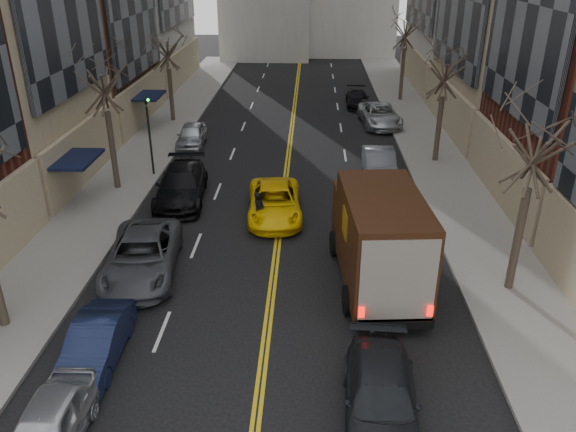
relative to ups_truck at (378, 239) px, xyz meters
name	(u,v)px	position (x,y,z in m)	size (l,w,h in m)	color
sidewalk_left	(149,146)	(-12.88, 15.74, -1.86)	(4.00, 66.00, 0.15)	slate
sidewalk_right	(432,150)	(5.12, 15.74, -1.86)	(4.00, 66.00, 0.15)	slate
tree_lf_mid	(100,63)	(-12.68, 8.74, 4.66)	(3.20, 3.20, 8.91)	#382D23
tree_lf_far	(166,37)	(-12.68, 21.74, 4.09)	(3.20, 3.20, 8.12)	#382D23
tree_rt_near	(541,122)	(4.92, -0.26, 4.52)	(3.20, 3.20, 8.71)	#382D23
tree_rt_mid	(447,57)	(4.92, 13.74, 4.23)	(3.20, 3.20, 8.32)	#382D23
tree_rt_far	(407,16)	(4.92, 28.74, 4.80)	(3.20, 3.20, 9.11)	#382D23
traffic_signal	(149,128)	(-11.28, 10.74, 0.88)	(0.29, 0.26, 4.70)	black
ups_truck	(378,239)	(0.00, 0.00, 0.00)	(3.30, 7.20, 3.84)	black
observer_sedan	(381,398)	(-0.56, -6.83, -1.22)	(2.27, 5.02, 1.42)	black
taxi	(275,202)	(-4.18, 5.81, -1.20)	(2.44, 5.29, 1.47)	yellow
pedestrian	(259,211)	(-4.80, 4.50, -1.05)	(0.65, 0.43, 1.78)	black
parked_lf_a	(47,429)	(-8.98, -8.23, -1.25)	(1.62, 4.02, 1.37)	#B8BAC1
parked_lf_b	(96,343)	(-8.98, -4.79, -1.27)	(1.41, 4.05, 1.33)	#101733
parked_lf_c	(142,256)	(-8.98, 0.40, -1.15)	(2.63, 5.70, 1.58)	#43454A
parked_lf_d	(181,185)	(-8.98, 7.49, -1.11)	(2.32, 5.70, 1.65)	black
parked_lf_e	(192,135)	(-10.18, 16.17, -1.22)	(1.69, 4.20, 1.43)	#B7B9BF
parked_rt_a	(379,164)	(1.30, 11.11, -1.16)	(1.64, 4.70, 1.55)	#4E5156
parked_rt_b	(380,115)	(2.42, 21.43, -1.17)	(2.53, 5.49, 1.52)	#B4B7BC
parked_rt_c	(358,98)	(1.22, 26.91, -1.29)	(1.80, 4.44, 1.29)	black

